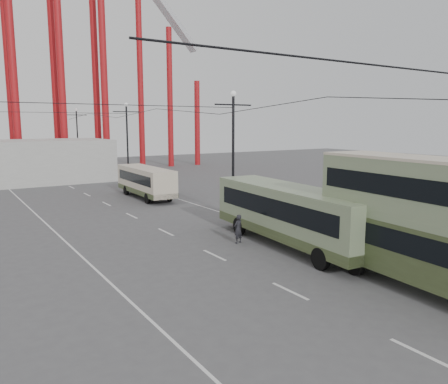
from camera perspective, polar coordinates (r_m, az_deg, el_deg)
ground at (r=17.10m, az=20.51°, el=-15.54°), size 160.00×160.00×0.00m
road_markings at (r=31.88m, az=-10.25°, el=-3.76°), size 12.52×120.00×0.01m
lamp_post_mid at (r=32.77m, az=1.20°, el=4.98°), size 3.20×0.44×9.32m
lamp_post_far at (r=52.43m, az=-12.50°, el=6.24°), size 3.20×0.44×9.32m
lamp_post_distant at (r=73.43m, az=-18.58°, el=6.69°), size 3.20×0.44×9.32m
roller_coaster at (r=68.64m, az=-25.27°, el=21.57°), size 52.95×5.00×55.48m
fairground_shed at (r=56.64m, az=-26.04°, el=3.52°), size 22.00×10.00×5.00m
double_decker_bus at (r=19.67m, az=25.49°, el=-3.12°), size 3.44×10.53×5.56m
single_decker_green at (r=25.00m, az=8.69°, el=-2.73°), size 3.69×12.20×3.40m
single_decker_cream at (r=41.66m, az=-10.19°, el=1.44°), size 2.53×9.26×2.86m
pedestrian at (r=25.53m, az=1.85°, el=-4.85°), size 0.71×0.56×1.70m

